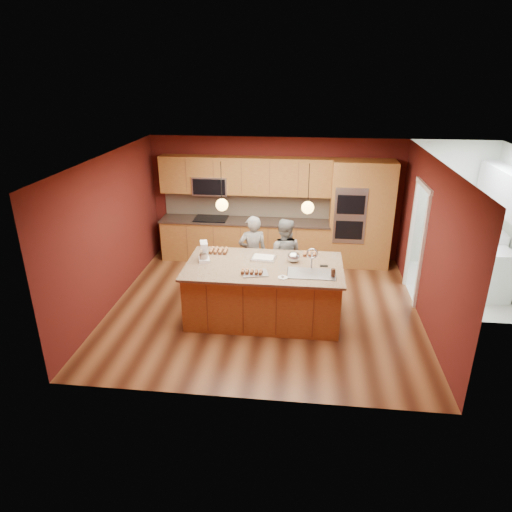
# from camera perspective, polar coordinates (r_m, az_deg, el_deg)

# --- Properties ---
(floor) EXTENTS (5.50, 5.50, 0.00)m
(floor) POSITION_cam_1_polar(r_m,az_deg,el_deg) (8.38, 1.00, -6.40)
(floor) COLOR #442112
(floor) RESTS_ON ground
(ceiling) EXTENTS (5.50, 5.50, 0.00)m
(ceiling) POSITION_cam_1_polar(r_m,az_deg,el_deg) (7.46, 1.14, 12.07)
(ceiling) COLOR white
(ceiling) RESTS_ON ground
(wall_back) EXTENTS (5.50, 0.00, 5.50)m
(wall_back) POSITION_cam_1_polar(r_m,az_deg,el_deg) (10.19, 2.42, 7.12)
(wall_back) COLOR #521713
(wall_back) RESTS_ON ground
(wall_front) EXTENTS (5.50, 0.00, 5.50)m
(wall_front) POSITION_cam_1_polar(r_m,az_deg,el_deg) (5.56, -1.42, -6.60)
(wall_front) COLOR #521713
(wall_front) RESTS_ON ground
(wall_left) EXTENTS (0.00, 5.00, 5.00)m
(wall_left) POSITION_cam_1_polar(r_m,az_deg,el_deg) (8.51, -17.72, 2.90)
(wall_left) COLOR #521713
(wall_left) RESTS_ON ground
(wall_right) EXTENTS (0.00, 5.00, 5.00)m
(wall_right) POSITION_cam_1_polar(r_m,az_deg,el_deg) (8.06, 20.93, 1.38)
(wall_right) COLOR #521713
(wall_right) RESTS_ON ground
(cabinet_run) EXTENTS (3.74, 0.64, 2.30)m
(cabinet_run) POSITION_cam_1_polar(r_m,az_deg,el_deg) (10.13, -1.57, 4.87)
(cabinet_run) COLOR brown
(cabinet_run) RESTS_ON floor
(oven_column) EXTENTS (1.30, 0.62, 2.30)m
(oven_column) POSITION_cam_1_polar(r_m,az_deg,el_deg) (10.00, 12.91, 5.07)
(oven_column) COLOR brown
(oven_column) RESTS_ON floor
(doorway_trim) EXTENTS (0.08, 1.11, 2.20)m
(doorway_trim) POSITION_cam_1_polar(r_m,az_deg,el_deg) (8.88, 19.39, 1.43)
(doorway_trim) COLOR white
(doorway_trim) RESTS_ON wall_right
(laundry_room) EXTENTS (2.60, 2.70, 2.70)m
(laundry_room) POSITION_cam_1_polar(r_m,az_deg,el_deg) (9.50, 29.21, 6.87)
(laundry_room) COLOR beige
(laundry_room) RESTS_ON ground
(pendant_left) EXTENTS (0.20, 0.20, 0.80)m
(pendant_left) POSITION_cam_1_polar(r_m,az_deg,el_deg) (7.42, -4.28, 6.42)
(pendant_left) COLOR black
(pendant_left) RESTS_ON ceiling
(pendant_right) EXTENTS (0.20, 0.20, 0.80)m
(pendant_right) POSITION_cam_1_polar(r_m,az_deg,el_deg) (7.29, 6.48, 6.06)
(pendant_right) COLOR black
(pendant_right) RESTS_ON ceiling
(island) EXTENTS (2.64, 1.48, 1.35)m
(island) POSITION_cam_1_polar(r_m,az_deg,el_deg) (7.87, 1.09, -4.33)
(island) COLOR brown
(island) RESTS_ON floor
(person_left) EXTENTS (0.63, 0.51, 1.52)m
(person_left) POSITION_cam_1_polar(r_m,az_deg,el_deg) (8.70, -0.41, 0.26)
(person_left) COLOR black
(person_left) RESTS_ON floor
(person_right) EXTENTS (0.78, 0.64, 1.48)m
(person_right) POSITION_cam_1_polar(r_m,az_deg,el_deg) (8.66, 3.47, -0.02)
(person_right) COLOR gray
(person_right) RESTS_ON floor
(stand_mixer) EXTENTS (0.24, 0.28, 0.34)m
(stand_mixer) POSITION_cam_1_polar(r_m,az_deg,el_deg) (7.84, -6.51, 0.39)
(stand_mixer) COLOR white
(stand_mixer) RESTS_ON island
(sheet_cake) EXTENTS (0.43, 0.34, 0.05)m
(sheet_cake) POSITION_cam_1_polar(r_m,az_deg,el_deg) (7.90, 0.95, -0.26)
(sheet_cake) COLOR white
(sheet_cake) RESTS_ON island
(cooling_rack) EXTENTS (0.47, 0.39, 0.02)m
(cooling_rack) POSITION_cam_1_polar(r_m,az_deg,el_deg) (7.35, -0.15, -2.16)
(cooling_rack) COLOR #A7A9AF
(cooling_rack) RESTS_ON island
(mixing_bowl) EXTENTS (0.22, 0.22, 0.19)m
(mixing_bowl) POSITION_cam_1_polar(r_m,az_deg,el_deg) (7.80, 4.72, -0.13)
(mixing_bowl) COLOR silver
(mixing_bowl) RESTS_ON island
(plate) EXTENTS (0.16, 0.16, 0.01)m
(plate) POSITION_cam_1_polar(r_m,az_deg,el_deg) (7.22, 3.37, -2.71)
(plate) COLOR silver
(plate) RESTS_ON island
(tumbler) EXTENTS (0.07, 0.07, 0.14)m
(tumbler) POSITION_cam_1_polar(r_m,az_deg,el_deg) (7.32, 9.60, -2.10)
(tumbler) COLOR #351D12
(tumbler) RESTS_ON island
(phone) EXTENTS (0.14, 0.07, 0.01)m
(phone) POSITION_cam_1_polar(r_m,az_deg,el_deg) (7.71, 8.50, -1.23)
(phone) COLOR black
(phone) RESTS_ON island
(cupcakes_left) EXTENTS (0.34, 0.26, 0.08)m
(cupcakes_left) POSITION_cam_1_polar(r_m,az_deg,el_deg) (8.21, -4.70, 0.69)
(cupcakes_left) COLOR #BD804B
(cupcakes_left) RESTS_ON island
(cupcakes_rack) EXTENTS (0.37, 0.15, 0.07)m
(cupcakes_rack) POSITION_cam_1_polar(r_m,az_deg,el_deg) (7.31, -0.54, -1.97)
(cupcakes_rack) COLOR #BD804B
(cupcakes_rack) RESTS_ON island
(cupcakes_right) EXTENTS (0.24, 0.16, 0.07)m
(cupcakes_right) POSITION_cam_1_polar(r_m,az_deg,el_deg) (8.09, 6.72, 0.24)
(cupcakes_right) COLOR #BD804B
(cupcakes_right) RESTS_ON island
(washer) EXTENTS (0.64, 0.66, 0.95)m
(washer) POSITION_cam_1_polar(r_m,az_deg,el_deg) (9.59, 27.41, -2.06)
(washer) COLOR white
(washer) RESTS_ON floor
(dryer) EXTENTS (0.76, 0.78, 1.10)m
(dryer) POSITION_cam_1_polar(r_m,az_deg,el_deg) (10.17, 26.32, -0.06)
(dryer) COLOR white
(dryer) RESTS_ON floor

